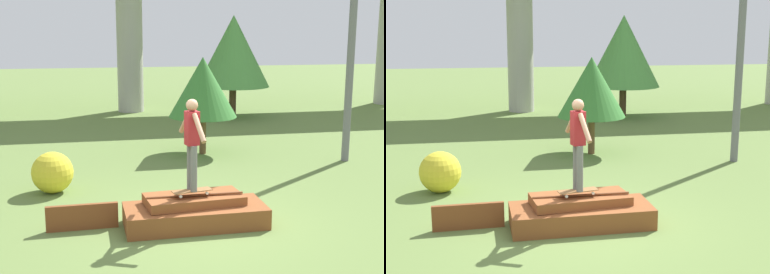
% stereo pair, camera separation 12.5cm
% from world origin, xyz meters
% --- Properties ---
extents(ground_plane, '(80.00, 80.00, 0.00)m').
position_xyz_m(ground_plane, '(0.00, 0.00, 0.00)').
color(ground_plane, olive).
extents(scrap_pile, '(2.59, 1.13, 0.60)m').
position_xyz_m(scrap_pile, '(0.00, 0.02, 0.25)').
color(scrap_pile, brown).
rests_on(scrap_pile, ground_plane).
extents(scrap_plank_loose, '(1.28, 0.12, 0.47)m').
position_xyz_m(scrap_plank_loose, '(-2.02, 0.20, 0.24)').
color(scrap_plank_loose, brown).
rests_on(scrap_plank_loose, ground_plane).
extents(skateboard, '(0.76, 0.36, 0.09)m').
position_xyz_m(skateboard, '(-0.06, -0.03, 0.68)').
color(skateboard, brown).
rests_on(skateboard, scrap_pile).
extents(skater, '(0.31, 1.11, 1.65)m').
position_xyz_m(skater, '(-0.06, -0.03, 1.65)').
color(skater, slate).
rests_on(skater, skateboard).
extents(utility_pole, '(1.30, 0.20, 6.66)m').
position_xyz_m(utility_pole, '(4.98, 3.99, 3.45)').
color(utility_pole, slate).
rests_on(utility_pole, ground_plane).
extents(tree_behind_left, '(1.93, 1.93, 2.77)m').
position_xyz_m(tree_behind_left, '(1.35, 5.57, 1.91)').
color(tree_behind_left, brown).
rests_on(tree_behind_left, ground_plane).
extents(tree_behind_right, '(2.91, 2.91, 4.05)m').
position_xyz_m(tree_behind_right, '(3.92, 11.66, 2.64)').
color(tree_behind_right, '#4C3823').
rests_on(tree_behind_right, ground_plane).
extents(bush_yellow_flowering, '(0.91, 0.91, 0.91)m').
position_xyz_m(bush_yellow_flowering, '(-2.66, 2.57, 0.46)').
color(bush_yellow_flowering, gold).
rests_on(bush_yellow_flowering, ground_plane).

